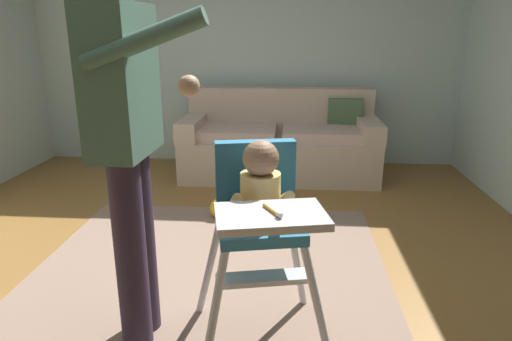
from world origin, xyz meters
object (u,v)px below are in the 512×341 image
(high_chair, at_px, (260,207))
(adult_standing, at_px, (128,140))
(toy_ball, at_px, (219,208))
(couch, at_px, (280,143))

(high_chair, relative_size, adult_standing, 0.58)
(adult_standing, distance_m, toy_ball, 1.71)
(high_chair, bearing_deg, toy_ball, -175.92)
(adult_standing, xyz_separation_m, toy_ball, (0.14, 1.46, -0.89))
(adult_standing, bearing_deg, high_chair, -0.37)
(couch, height_order, high_chair, high_chair)
(couch, bearing_deg, toy_ball, -20.39)
(couch, xyz_separation_m, adult_standing, (-0.59, -2.66, 0.63))
(high_chair, height_order, adult_standing, adult_standing)
(couch, distance_m, high_chair, 2.70)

